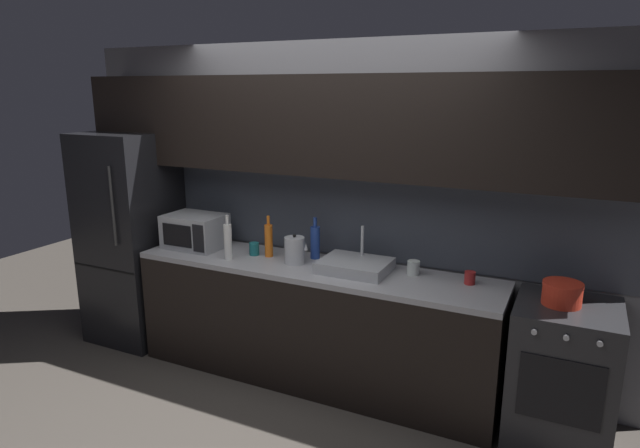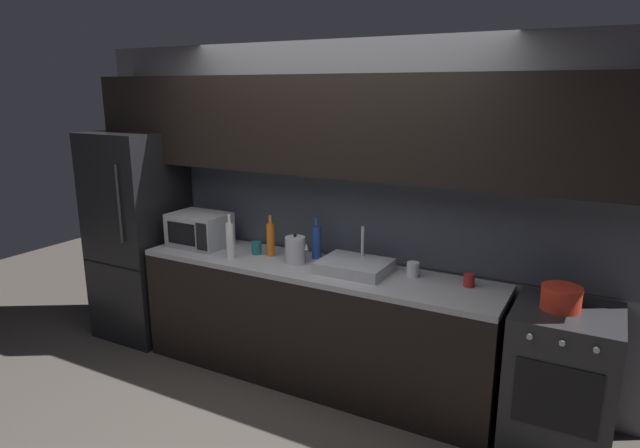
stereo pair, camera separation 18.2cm
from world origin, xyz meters
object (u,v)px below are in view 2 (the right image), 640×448
wine_bottle_orange (271,239)px  refrigerator (139,235)px  microwave (200,230)px  cooking_pot (561,298)px  oven_range (560,380)px  wine_bottle_white (230,240)px  mug_clear (413,269)px  mug_red (469,280)px  kettle (295,250)px  mug_teal (256,248)px  wine_bottle_blue (317,242)px

wine_bottle_orange → refrigerator: bearing=-177.4°
microwave → cooking_pot: 2.73m
cooking_pot → oven_range: bearing=-1.6°
cooking_pot → wine_bottle_white: bearing=-176.7°
refrigerator → mug_clear: size_ratio=18.07×
refrigerator → mug_clear: refrigerator is taller
refrigerator → microwave: 0.69m
mug_red → wine_bottle_orange: bearing=-177.9°
microwave → mug_red: size_ratio=5.38×
oven_range → microwave: (-2.78, 0.02, 0.58)m
oven_range → kettle: kettle is taller
mug_teal → mug_clear: mug_clear is taller
microwave → mug_clear: size_ratio=4.61×
refrigerator → wine_bottle_blue: size_ratio=5.68×
refrigerator → kettle: size_ratio=8.14×
mug_clear → cooking_pot: bearing=-8.1°
cooking_pot → wine_bottle_blue: bearing=174.2°
oven_range → microwave: microwave is taller
cooking_pot → wine_bottle_orange: bearing=178.3°
oven_range → wine_bottle_white: size_ratio=2.64×
refrigerator → wine_bottle_orange: (1.35, 0.06, 0.13)m
refrigerator → oven_range: bearing=-0.0°
oven_range → cooking_pot: (-0.05, 0.00, 0.52)m
refrigerator → wine_bottle_white: 1.12m
wine_bottle_blue → cooking_pot: 1.74m
wine_bottle_orange → oven_range: bearing=-1.7°
mug_clear → mug_red: size_ratio=1.17×
mug_teal → cooking_pot: size_ratio=0.42×
kettle → wine_bottle_orange: (-0.26, 0.06, 0.03)m
mug_clear → refrigerator: bearing=-176.9°
oven_range → mug_teal: 2.29m
wine_bottle_orange → mug_teal: bearing=-171.7°
oven_range → kettle: (-1.86, 0.00, 0.55)m
mug_red → cooking_pot: 0.57m
microwave → wine_bottle_white: bearing=-19.3°
mug_clear → mug_red: mug_clear is taller
mug_clear → mug_teal: bearing=-175.8°
microwave → kettle: microwave is taller
kettle → mug_clear: kettle is taller
mug_teal → mug_red: mug_teal is taller
oven_range → mug_teal: size_ratio=9.19×
refrigerator → wine_bottle_blue: (1.69, 0.18, 0.13)m
mug_teal → microwave: bearing=-177.3°
mug_red → cooking_pot: (0.56, -0.12, 0.03)m
kettle → wine_bottle_white: size_ratio=0.65×
microwave → mug_teal: bearing=2.7°
oven_range → mug_red: 0.79m
kettle → wine_bottle_orange: 0.27m
oven_range → mug_clear: size_ratio=9.02×
oven_range → refrigerator: bearing=180.0°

